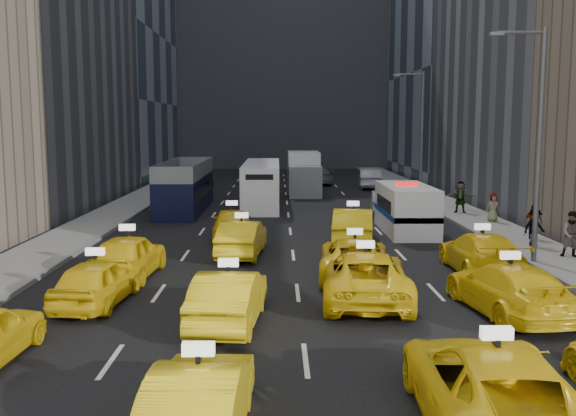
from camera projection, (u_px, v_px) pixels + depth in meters
name	position (u px, v px, depth m)	size (l,w,h in m)	color
ground	(310.00, 396.00, 12.87)	(160.00, 160.00, 0.00)	black
sidewalk_west	(109.00, 216.00, 37.47)	(3.00, 90.00, 0.15)	gray
sidewalk_east	(466.00, 215.00, 37.81)	(3.00, 90.00, 0.15)	gray
curb_west	(134.00, 216.00, 37.49)	(0.15, 90.00, 0.18)	slate
curb_east	(442.00, 215.00, 37.78)	(0.15, 90.00, 0.18)	slate
building_backdrop	(282.00, 9.00, 81.64)	(30.00, 12.00, 40.00)	slate
streetlight_near	(537.00, 138.00, 24.27)	(2.15, 0.22, 9.00)	#595B60
streetlight_far	(420.00, 131.00, 44.10)	(2.15, 0.22, 9.00)	#595B60
taxi_5	(199.00, 402.00, 10.95)	(1.52, 4.36, 1.44)	yellow
taxi_6	(494.00, 389.00, 11.31)	(2.64, 5.73, 1.59)	yellow
taxi_8	(96.00, 282.00, 19.27)	(1.69, 4.19, 1.43)	yellow
taxi_9	(229.00, 297.00, 17.41)	(1.59, 4.57, 1.51)	yellow
taxi_10	(365.00, 276.00, 19.76)	(2.58, 5.59, 1.55)	yellow
taxi_11	(509.00, 289.00, 18.35)	(2.10, 5.18, 1.50)	yellow
taxi_12	(128.00, 256.00, 22.74)	(1.88, 4.67, 1.59)	yellow
taxi_13	(242.00, 238.00, 26.48)	(1.57, 4.51, 1.49)	yellow
taxi_14	(355.00, 257.00, 22.79)	(2.39, 5.17, 1.44)	yellow
taxi_15	(481.00, 253.00, 23.35)	(2.12, 5.22, 1.52)	yellow
taxi_16	(232.00, 223.00, 30.34)	(1.79, 4.45, 1.52)	yellow
taxi_17	(353.00, 226.00, 29.23)	(1.72, 4.94, 1.63)	yellow
nypd_van	(406.00, 210.00, 32.25)	(2.94, 6.16, 2.55)	silver
double_decker	(185.00, 187.00, 40.44)	(2.45, 10.55, 3.06)	black
city_bus	(262.00, 184.00, 42.89)	(2.86, 11.22, 2.87)	white
box_truck	(304.00, 173.00, 49.99)	(3.32, 7.35, 3.25)	silver
misc_car_0	(384.00, 202.00, 39.33)	(1.47, 4.21, 1.39)	#96989D
misc_car_1	(196.00, 183.00, 52.61)	(2.20, 4.77, 1.33)	black
misc_car_2	(318.00, 176.00, 58.04)	(2.13, 5.23, 1.52)	gray
misc_car_3	(255.00, 178.00, 56.73)	(1.67, 4.14, 1.41)	black
misc_car_4	(370.00, 179.00, 54.55)	(1.71, 4.91, 1.62)	#AAACB2
pedestrian_1	(573.00, 234.00, 25.48)	(0.90, 0.49, 1.85)	gray
pedestrian_2	(534.00, 228.00, 27.81)	(1.05, 0.44, 1.63)	gray
pedestrian_3	(533.00, 222.00, 29.60)	(0.93, 0.43, 1.59)	gray
pedestrian_4	(493.00, 207.00, 34.93)	(0.75, 0.41, 1.53)	gray
pedestrian_5	(460.00, 197.00, 38.47)	(1.74, 0.50, 1.88)	gray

